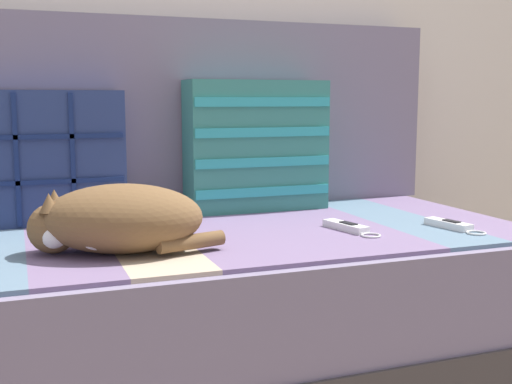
% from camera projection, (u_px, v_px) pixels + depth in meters
% --- Properties ---
extents(couch, '(1.71, 0.89, 0.43)m').
position_uv_depth(couch, '(209.00, 309.00, 1.69)').
color(couch, '#3D3838').
rests_on(couch, ground_plane).
extents(sofa_backrest, '(1.68, 0.14, 0.57)m').
position_uv_depth(sofa_backrest, '(172.00, 115.00, 1.97)').
color(sofa_backrest, slate).
rests_on(sofa_backrest, couch).
extents(throw_pillow_quilted, '(0.42, 0.14, 0.35)m').
position_uv_depth(throw_pillow_quilted, '(44.00, 157.00, 1.71)').
color(throw_pillow_quilted, navy).
rests_on(throw_pillow_quilted, couch).
extents(throw_pillow_striped, '(0.42, 0.14, 0.39)m').
position_uv_depth(throw_pillow_striped, '(256.00, 146.00, 1.92)').
color(throw_pillow_striped, '#337A70').
rests_on(throw_pillow_striped, couch).
extents(sleeping_cat, '(0.41, 0.29, 0.15)m').
position_uv_depth(sleeping_cat, '(115.00, 220.00, 1.38)').
color(sleeping_cat, brown).
rests_on(sleeping_cat, couch).
extents(game_remote_near, '(0.08, 0.19, 0.02)m').
position_uv_depth(game_remote_near, '(348.00, 227.00, 1.63)').
color(game_remote_near, white).
rests_on(game_remote_near, couch).
extents(game_remote_far, '(0.08, 0.19, 0.02)m').
position_uv_depth(game_remote_far, '(451.00, 225.00, 1.66)').
color(game_remote_far, white).
rests_on(game_remote_far, couch).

